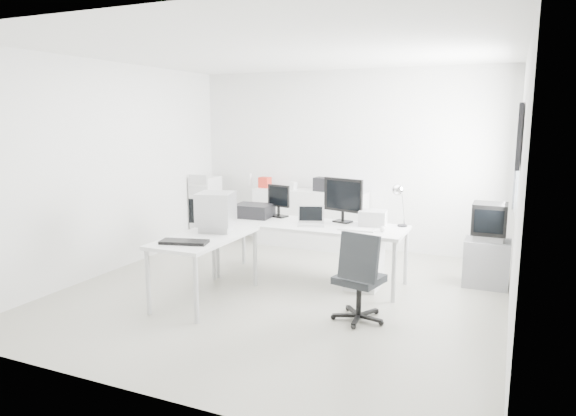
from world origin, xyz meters
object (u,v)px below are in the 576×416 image
at_px(side_desk, 206,268).
at_px(crt_monitor, 216,212).
at_px(sideboard, 310,218).
at_px(crt_tv, 489,222).
at_px(drawer_pedestal, 364,263).
at_px(laser_printer, 373,218).
at_px(lcd_monitor_large, 343,200).
at_px(laptop, 311,217).
at_px(main_desk, 310,252).
at_px(lcd_monitor_small, 279,201).
at_px(office_chair, 359,275).
at_px(inkjet_printer, 254,211).
at_px(tv_cabinet, 486,263).
at_px(filing_cabinet, 206,209).

height_order(side_desk, crt_monitor, crt_monitor).
bearing_deg(sideboard, crt_tv, -19.42).
relative_size(drawer_pedestal, laser_printer, 1.84).
height_order(lcd_monitor_large, sideboard, lcd_monitor_large).
bearing_deg(laptop, crt_tv, 2.35).
height_order(main_desk, lcd_monitor_large, lcd_monitor_large).
height_order(lcd_monitor_small, sideboard, lcd_monitor_small).
relative_size(laptop, crt_monitor, 0.72).
height_order(main_desk, side_desk, same).
height_order(lcd_monitor_large, office_chair, lcd_monitor_large).
xyz_separation_m(inkjet_printer, office_chair, (1.78, -1.10, -0.35)).
xyz_separation_m(side_desk, lcd_monitor_small, (0.30, 1.35, 0.59)).
bearing_deg(office_chair, laser_printer, 111.31).
relative_size(main_desk, tv_cabinet, 4.12).
bearing_deg(drawer_pedestal, side_desk, -143.43).
bearing_deg(lcd_monitor_large, laptop, -115.49).
bearing_deg(laser_printer, side_desk, -146.58).
distance_m(drawer_pedestal, inkjet_printer, 1.64).
distance_m(crt_tv, filing_cabinet, 4.56).
bearing_deg(laptop, laser_printer, 5.21).
bearing_deg(office_chair, crt_tv, 68.89).
bearing_deg(laptop, lcd_monitor_small, 130.39).
bearing_deg(tv_cabinet, laser_printer, -159.84).
distance_m(inkjet_printer, lcd_monitor_large, 1.23).
bearing_deg(main_desk, laser_printer, 16.35).
bearing_deg(crt_tv, laser_printer, -159.84).
xyz_separation_m(drawer_pedestal, office_chair, (0.23, -1.05, 0.18)).
bearing_deg(filing_cabinet, crt_monitor, -54.70).
height_order(side_desk, laser_printer, laser_printer).
xyz_separation_m(drawer_pedestal, crt_tv, (1.38, 0.66, 0.51)).
xyz_separation_m(main_desk, laser_printer, (0.75, 0.22, 0.47)).
xyz_separation_m(lcd_monitor_small, filing_cabinet, (-1.87, 1.12, -0.42)).
height_order(laptop, filing_cabinet, filing_cabinet).
bearing_deg(filing_cabinet, laser_printer, -19.91).
distance_m(tv_cabinet, filing_cabinet, 4.56).
height_order(crt_monitor, tv_cabinet, crt_monitor).
xyz_separation_m(crt_monitor, crt_tv, (2.93, 1.56, -0.17)).
bearing_deg(side_desk, filing_cabinet, 122.47).
xyz_separation_m(tv_cabinet, sideboard, (-2.73, 0.96, 0.17)).
distance_m(main_desk, office_chair, 1.37).
xyz_separation_m(side_desk, laser_printer, (1.60, 1.32, 0.47)).
relative_size(lcd_monitor_small, tv_cabinet, 0.74).
xyz_separation_m(main_desk, crt_monitor, (-0.85, -0.85, 0.60)).
xyz_separation_m(crt_tv, filing_cabinet, (-4.50, 0.66, -0.26)).
relative_size(side_desk, office_chair, 1.45).
bearing_deg(office_chair, main_desk, 145.82).
relative_size(side_desk, crt_tv, 2.80).
xyz_separation_m(laptop, crt_tv, (2.03, 0.81, -0.05)).
relative_size(crt_monitor, tv_cabinet, 0.78).
xyz_separation_m(laptop, tv_cabinet, (2.03, 0.81, -0.56)).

